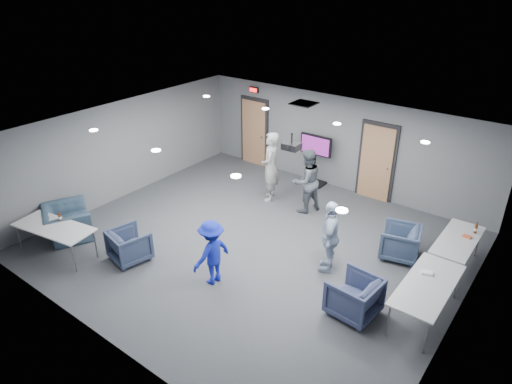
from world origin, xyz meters
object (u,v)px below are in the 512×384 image
Objects in this scene: person_a at (270,167)px; bottle_right at (476,229)px; tv_stand at (315,157)px; table_right_a at (458,241)px; chair_right_b at (354,296)px; chair_front_a at (130,245)px; table_right_b at (428,286)px; person_b at (306,181)px; projector at (291,146)px; chair_right_a at (400,242)px; table_front_left at (54,228)px; person_d at (212,252)px; person_c at (330,236)px; bottle_front at (60,218)px; chair_front_b at (67,222)px.

bottle_right is at bearing 63.12° from person_a.
table_right_a is at bearing -22.37° from tv_stand.
chair_right_b reaches higher than chair_front_a.
person_a reaches higher than tv_stand.
person_b is at bearing 60.79° from table_right_b.
person_b reaches higher than tv_stand.
projector is (-3.44, -1.24, 1.72)m from table_right_a.
chair_right_a is at bearing 19.26° from projector.
table_front_left is at bearing -65.29° from chair_right_b.
chair_right_b reaches higher than table_front_left.
projector is (0.48, -1.53, 1.54)m from person_b.
person_a reaches higher than person_b.
chair_right_a is (2.72, 3.19, -0.33)m from person_d.
person_c is 6.01m from bottle_front.
chair_front_a is (-3.68, -2.34, -0.45)m from person_c.
person_a is 4.39m from chair_front_a.
chair_front_a is (-4.71, -3.70, -0.01)m from chair_right_a.
person_b is 2.09× the size of chair_right_a.
person_d reaches higher than chair_front_a.
chair_front_a is 6.03m from tv_stand.
tv_stand is at bearing 58.61° from table_front_left.
chair_right_b is 3.44× the size of bottle_front.
chair_right_a is at bearing 145.45° from person_d.
table_front_left is at bearing -111.62° from tv_stand.
person_c is at bearing -51.10° from chair_right_a.
chair_front_a is at bearing -133.41° from projector.
person_c reaches higher than bottle_front.
bottle_right is (1.29, 3.10, 0.44)m from chair_right_b.
tv_stand is 4.09× the size of projector.
tv_stand is at bearing 50.47° from table_right_b.
chair_front_b is at bearing -117.48° from tv_stand.
person_a is at bearing 86.68° from table_right_a.
table_right_b is 7.27× the size of bottle_right.
bottle_right is (4.03, 3.95, 0.12)m from person_d.
person_c is 0.95× the size of table_right_a.
tv_stand reaches higher than chair_front_b.
person_b is 6.14m from table_front_left.
projector is (-1.31, 0.42, 1.59)m from person_c.
bottle_front is at bearing 122.16° from table_right_a.
person_c is at bearing 29.63° from bottle_front.
chair_right_b is 2.32× the size of projector.
person_d reaches higher than table_right_b.
person_b is at bearing 61.16° from person_a.
table_right_a is (3.92, -0.29, -0.18)m from person_b.
bottle_front is 0.67× the size of projector.
chair_front_b is 0.77× the size of tv_stand.
chair_right_b is 0.50× the size of table_right_a.
chair_front_a is 1.74m from bottle_front.
person_c is (1.79, -1.95, -0.05)m from person_b.
table_right_a and table_front_left have the same top height.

